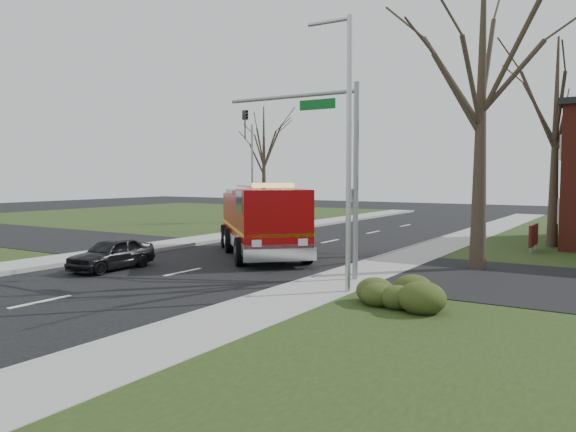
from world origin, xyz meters
The scene contains 13 objects.
ground centered at (0.00, 0.00, 0.00)m, with size 120.00×120.00×0.00m, color black.
sidewalk_right centered at (6.20, 0.00, 0.07)m, with size 2.40×80.00×0.15m, color gray.
sidewalk_left centered at (-6.20, 0.00, 0.07)m, with size 2.40×80.00×0.15m, color gray.
health_center_sign centered at (10.50, 12.50, 0.88)m, with size 0.12×2.00×1.40m.
hedge_corner centered at (9.00, -1.00, 0.58)m, with size 2.80×2.00×0.90m, color #2C3A15.
bare_tree_near centered at (9.50, 6.00, 7.41)m, with size 6.00×6.00×12.00m.
bare_tree_far centered at (11.00, 15.00, 6.49)m, with size 5.25×5.25×10.50m.
bare_tree_left centered at (-10.00, 20.00, 5.56)m, with size 4.50×4.50×9.00m.
traffic_signal_mast centered at (5.21, 1.50, 4.71)m, with size 5.29×0.18×6.80m.
streetlight_pole centered at (7.14, -0.50, 4.55)m, with size 1.48×0.16×8.40m.
utility_pole_far centered at (-6.80, 14.00, 3.50)m, with size 0.14×0.14×7.00m, color gray.
fire_engine centered at (0.03, 5.31, 1.53)m, with size 7.86×7.99×3.38m.
parked_car_maroon centered at (-2.80, -1.00, 0.63)m, with size 1.48×3.68×1.25m, color black.
Camera 1 is at (14.63, -15.79, 3.64)m, focal length 35.00 mm.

